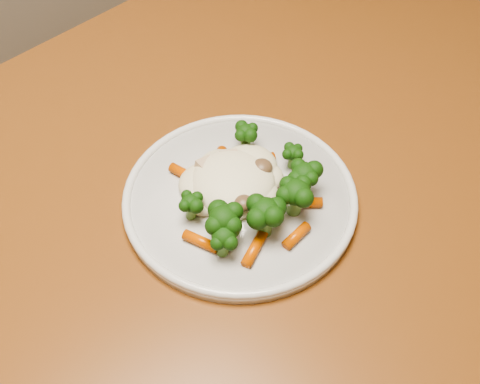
{
  "coord_description": "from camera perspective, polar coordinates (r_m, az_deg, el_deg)",
  "views": [
    {
      "loc": [
        -0.22,
        -0.2,
        1.3
      ],
      "look_at": [
        0.04,
        0.16,
        0.77
      ],
      "focal_mm": 45.0,
      "sensor_mm": 36.0,
      "label": 1
    }
  ],
  "objects": [
    {
      "name": "meal",
      "position": [
        0.67,
        0.66,
        0.2
      ],
      "size": [
        0.18,
        0.18,
        0.05
      ],
      "color": "#F8EEC6",
      "rests_on": "plate"
    },
    {
      "name": "dining_table",
      "position": [
        0.81,
        0.44,
        -2.8
      ],
      "size": [
        1.31,
        0.98,
        0.75
      ],
      "rotation": [
        0.0,
        0.0,
        0.16
      ],
      "color": "brown",
      "rests_on": "ground"
    },
    {
      "name": "plate",
      "position": [
        0.7,
        0.0,
        -0.72
      ],
      "size": [
        0.27,
        0.27,
        0.01
      ],
      "primitive_type": "cylinder",
      "color": "silver",
      "rests_on": "dining_table"
    }
  ]
}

